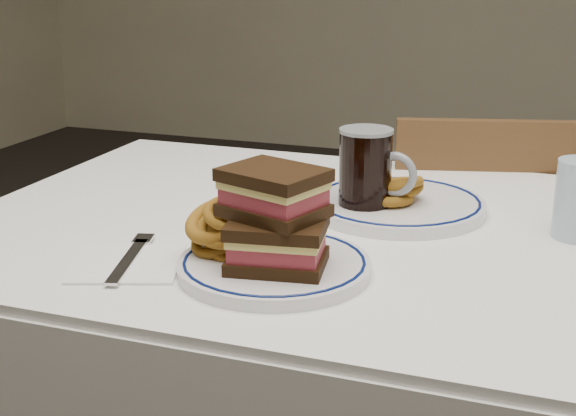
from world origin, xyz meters
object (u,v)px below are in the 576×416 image
(reuben_sandwich, at_px, (276,218))
(beer_mug, at_px, (367,172))
(chair_far, at_px, (477,283))
(far_plate, at_px, (397,204))
(main_plate, at_px, (274,265))

(reuben_sandwich, height_order, beer_mug, reuben_sandwich)
(chair_far, bearing_deg, beer_mug, -106.76)
(far_plate, bearing_deg, beer_mug, -136.53)
(main_plate, relative_size, reuben_sandwich, 1.69)
(beer_mug, relative_size, far_plate, 0.49)
(main_plate, distance_m, far_plate, 0.33)
(beer_mug, bearing_deg, chair_far, 73.24)
(chair_far, relative_size, beer_mug, 5.88)
(reuben_sandwich, xyz_separation_m, far_plate, (0.09, 0.33, -0.07))
(reuben_sandwich, bearing_deg, main_plate, 118.40)
(chair_far, relative_size, main_plate, 3.26)
(chair_far, height_order, reuben_sandwich, reuben_sandwich)
(reuben_sandwich, bearing_deg, chair_far, 76.00)
(far_plate, bearing_deg, chair_far, 77.01)
(reuben_sandwich, relative_size, far_plate, 0.53)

